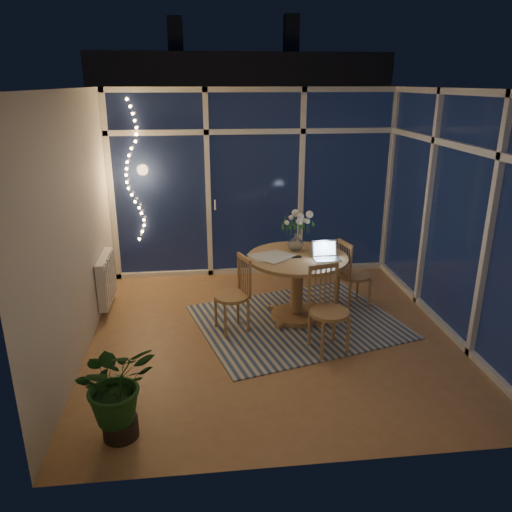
# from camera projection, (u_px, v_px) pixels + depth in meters

# --- Properties ---
(floor) EXTENTS (4.00, 4.00, 0.00)m
(floor) POSITION_uv_depth(u_px,v_px,m) (275.00, 335.00, 5.54)
(floor) COLOR #9C6D44
(floor) RESTS_ON ground
(ceiling) EXTENTS (4.00, 4.00, 0.00)m
(ceiling) POSITION_uv_depth(u_px,v_px,m) (278.00, 88.00, 4.69)
(ceiling) COLOR white
(ceiling) RESTS_ON wall_back
(wall_back) EXTENTS (4.00, 0.04, 2.60)m
(wall_back) POSITION_uv_depth(u_px,v_px,m) (255.00, 184.00, 6.99)
(wall_back) COLOR beige
(wall_back) RESTS_ON floor
(wall_front) EXTENTS (4.00, 0.04, 2.60)m
(wall_front) POSITION_uv_depth(u_px,v_px,m) (323.00, 303.00, 3.24)
(wall_front) COLOR beige
(wall_front) RESTS_ON floor
(wall_left) EXTENTS (0.04, 4.00, 2.60)m
(wall_left) POSITION_uv_depth(u_px,v_px,m) (75.00, 228.00, 4.90)
(wall_left) COLOR beige
(wall_left) RESTS_ON floor
(wall_right) EXTENTS (0.04, 4.00, 2.60)m
(wall_right) POSITION_uv_depth(u_px,v_px,m) (461.00, 216.00, 5.33)
(wall_right) COLOR beige
(wall_right) RESTS_ON floor
(window_wall_back) EXTENTS (4.00, 0.10, 2.60)m
(window_wall_back) POSITION_uv_depth(u_px,v_px,m) (255.00, 185.00, 6.95)
(window_wall_back) COLOR white
(window_wall_back) RESTS_ON floor
(window_wall_right) EXTENTS (0.10, 4.00, 2.60)m
(window_wall_right) POSITION_uv_depth(u_px,v_px,m) (457.00, 216.00, 5.33)
(window_wall_right) COLOR white
(window_wall_right) RESTS_ON floor
(radiator) EXTENTS (0.10, 0.70, 0.58)m
(radiator) POSITION_uv_depth(u_px,v_px,m) (106.00, 279.00, 6.05)
(radiator) COLOR silver
(radiator) RESTS_ON wall_left
(fairy_lights) EXTENTS (0.24, 0.10, 1.85)m
(fairy_lights) POSITION_uv_depth(u_px,v_px,m) (132.00, 172.00, 6.63)
(fairy_lights) COLOR #FFB566
(fairy_lights) RESTS_ON window_wall_back
(garden_patio) EXTENTS (12.00, 6.00, 0.10)m
(garden_patio) POSITION_uv_depth(u_px,v_px,m) (262.00, 221.00, 10.31)
(garden_patio) COLOR black
(garden_patio) RESTS_ON ground
(garden_fence) EXTENTS (11.00, 0.08, 1.80)m
(garden_fence) POSITION_uv_depth(u_px,v_px,m) (236.00, 171.00, 10.40)
(garden_fence) COLOR #392614
(garden_fence) RESTS_ON ground
(neighbour_roof) EXTENTS (7.00, 3.00, 2.20)m
(neighbour_roof) POSITION_uv_depth(u_px,v_px,m) (238.00, 101.00, 12.82)
(neighbour_roof) COLOR #363941
(neighbour_roof) RESTS_ON ground
(garden_shrubs) EXTENTS (0.90, 0.90, 0.90)m
(garden_shrubs) POSITION_uv_depth(u_px,v_px,m) (199.00, 219.00, 8.50)
(garden_shrubs) COLOR black
(garden_shrubs) RESTS_ON ground
(rug) EXTENTS (2.62, 2.31, 0.01)m
(rug) POSITION_uv_depth(u_px,v_px,m) (297.00, 321.00, 5.84)
(rug) COLOR beige
(rug) RESTS_ON floor
(dining_table) EXTENTS (1.41, 1.41, 0.78)m
(dining_table) POSITION_uv_depth(u_px,v_px,m) (297.00, 288.00, 5.80)
(dining_table) COLOR #A7874B
(dining_table) RESTS_ON floor
(chair_left) EXTENTS (0.52, 0.52, 0.88)m
(chair_left) POSITION_uv_depth(u_px,v_px,m) (231.00, 295.00, 5.50)
(chair_left) COLOR #A7874B
(chair_left) RESTS_ON floor
(chair_right) EXTENTS (0.49, 0.49, 0.88)m
(chair_right) POSITION_uv_depth(u_px,v_px,m) (355.00, 274.00, 6.10)
(chair_right) COLOR #A7874B
(chair_right) RESTS_ON floor
(chair_front) EXTENTS (0.52, 0.52, 0.92)m
(chair_front) POSITION_uv_depth(u_px,v_px,m) (330.00, 310.00, 5.07)
(chair_front) COLOR #A7874B
(chair_front) RESTS_ON floor
(laptop) EXTENTS (0.29, 0.26, 0.21)m
(laptop) POSITION_uv_depth(u_px,v_px,m) (327.00, 251.00, 5.54)
(laptop) COLOR silver
(laptop) RESTS_ON dining_table
(flower_vase) EXTENTS (0.25, 0.25, 0.21)m
(flower_vase) POSITION_uv_depth(u_px,v_px,m) (295.00, 242.00, 5.85)
(flower_vase) COLOR white
(flower_vase) RESTS_ON dining_table
(bowl) EXTENTS (0.19, 0.19, 0.04)m
(bowl) POSITION_uv_depth(u_px,v_px,m) (320.00, 248.00, 5.88)
(bowl) COLOR white
(bowl) RESTS_ON dining_table
(newspapers) EXTENTS (0.50, 0.47, 0.01)m
(newspapers) POSITION_uv_depth(u_px,v_px,m) (272.00, 256.00, 5.65)
(newspapers) COLOR silver
(newspapers) RESTS_ON dining_table
(phone) EXTENTS (0.12, 0.06, 0.01)m
(phone) POSITION_uv_depth(u_px,v_px,m) (296.00, 257.00, 5.64)
(phone) COLOR black
(phone) RESTS_ON dining_table
(potted_plant) EXTENTS (0.68, 0.64, 0.76)m
(potted_plant) POSITION_uv_depth(u_px,v_px,m) (117.00, 395.00, 3.84)
(potted_plant) COLOR #1A491A
(potted_plant) RESTS_ON floor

